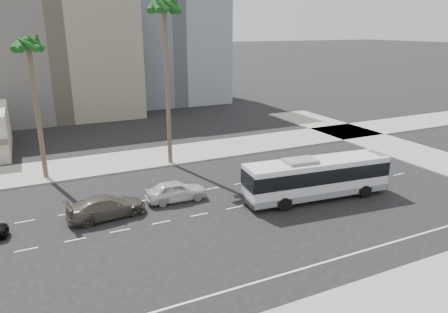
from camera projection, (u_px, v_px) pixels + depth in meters
ground at (267, 201)px, 34.08m from camera, size 700.00×700.00×0.00m
sidewalk_north at (196, 152)px, 47.39m from camera, size 120.00×7.00×0.15m
sidewalk_south at (428, 312)px, 20.72m from camera, size 120.00×7.00×0.15m
cross_block_east at (448, 164)px, 43.14m from camera, size 7.00×60.00×0.15m
midrise_beige_west at (54, 58)px, 65.15m from camera, size 24.00×18.00×18.00m
midrise_gray_center at (162, 31)px, 78.24m from camera, size 20.00×20.00×26.00m
highrise_far at (156, 2)px, 277.73m from camera, size 22.00×22.00×60.00m
city_bus at (317, 177)px, 34.18m from camera, size 12.62×3.96×3.57m
car_a at (176, 191)px, 34.02m from camera, size 2.24×5.04×1.68m
car_b at (106, 207)px, 31.01m from camera, size 2.94×6.02×1.69m
palm_near at (164, 9)px, 38.89m from camera, size 5.02×5.02×16.90m
palm_mid at (28, 46)px, 35.67m from camera, size 4.35×4.35×13.48m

